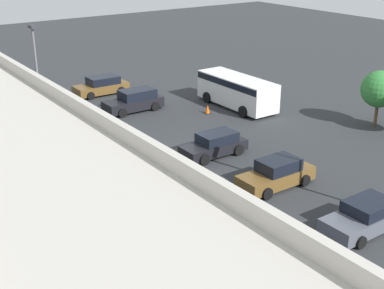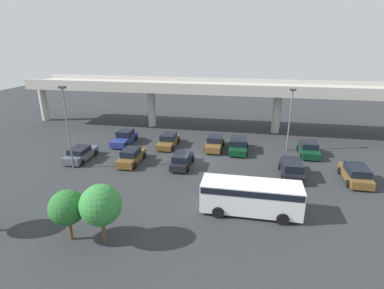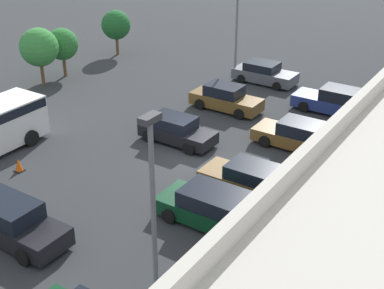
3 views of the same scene
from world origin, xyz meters
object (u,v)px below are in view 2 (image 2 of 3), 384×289
Objects in this scene: parked_car_2 at (132,156)px; parked_car_4 at (182,160)px; traffic_cone at (250,191)px; shuttle_bus at (251,195)px; tree_front_centre at (67,208)px; tree_front_right at (101,205)px; parked_car_6 at (238,145)px; lamp_post_mid_lot at (67,122)px; lamp_post_near_aisle at (290,115)px; parked_car_1 at (125,138)px; parked_car_3 at (168,141)px; parked_car_8 at (309,149)px; parked_car_0 at (81,154)px; parked_car_7 at (292,169)px; parked_car_5 at (215,143)px; parked_car_9 at (356,174)px.

parked_car_4 is (5.54, 0.08, -0.03)m from parked_car_2.
shuttle_bus is at bearing -89.88° from traffic_cone.
parked_car_2 is at bearing 94.26° from tree_front_centre.
tree_front_right is at bearing -165.88° from parked_car_2.
parked_car_2 reaches higher than parked_car_4.
parked_car_6 is 18.95m from lamp_post_mid_lot.
parked_car_2 is 18.61m from lamp_post_near_aisle.
parked_car_6 is at bearing 89.49° from parked_car_1.
lamp_post_mid_lot is at bearing -63.74° from parked_car_6.
parked_car_3 is (5.74, 0.11, -0.04)m from parked_car_1.
parked_car_4 is at bearing -66.07° from parked_car_8.
parked_car_8 is (16.65, 0.08, -0.01)m from parked_car_3.
parked_car_0 is at bearing -22.70° from parked_car_1.
parked_car_4 is 1.01× the size of parked_car_8.
parked_car_1 is at bearing -90.51° from parked_car_6.
tree_front_centre is (0.98, -13.15, 1.66)m from parked_car_2.
parked_car_4 is (3.08, -5.94, 0.01)m from parked_car_3.
traffic_cone is at bearing 56.47° from parked_car_1.
parked_car_7 is 8.24m from lamp_post_near_aisle.
parked_car_1 is at bearing 139.76° from shuttle_bus.
parked_car_3 is 0.66× the size of lamp_post_near_aisle.
parked_car_5 is at bearing 90.66° from parked_car_3.
parked_car_1 is at bearing -88.88° from parked_car_3.
parked_car_9 reaches higher than traffic_cone.
parked_car_4 is 0.93× the size of parked_car_6.
parked_car_4 is 16.70m from parked_car_9.
shuttle_bus is at bearing 30.29° from tree_front_right.
tree_front_centre reaches higher than parked_car_2.
parked_car_5 is at bearing 90.89° from parked_car_1.
parked_car_7 is (5.37, -6.06, 0.06)m from parked_car_6.
parked_car_8 is at bearing -72.28° from parked_car_2.
parked_car_0 is 1.04× the size of parked_car_4.
parked_car_9 is at bearing 76.44° from parked_car_1.
tree_front_right reaches higher than parked_car_4.
parked_car_8 is (2.63, 6.38, -0.11)m from parked_car_7.
parked_car_9 reaches higher than parked_car_0.
parked_car_1 is at bearing 76.44° from parked_car_9.
parked_car_6 is 8.01m from parked_car_8.
parked_car_4 is 10.41m from shuttle_bus.
parked_car_2 is 0.62× the size of lamp_post_near_aisle.
tree_front_right reaches higher than tree_front_centre.
lamp_post_near_aisle is (22.64, 7.37, 3.66)m from parked_car_0.
tree_front_centre is at bearing 129.74° from parked_car_7.
parked_car_7 is at bearing 61.93° from shuttle_bus.
parked_car_9 is at bearing 33.89° from tree_front_right.
lamp_post_near_aisle is at bearing 93.54° from parked_car_1.
parked_car_8 is at bearing -24.45° from lamp_post_near_aisle.
parked_car_9 is at bearing 31.28° from tree_front_centre.
lamp_post_mid_lot is at bearing -14.88° from parked_car_1.
shuttle_bus is 0.89× the size of lamp_post_mid_lot.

